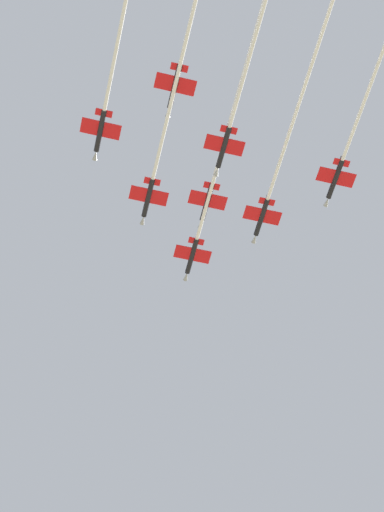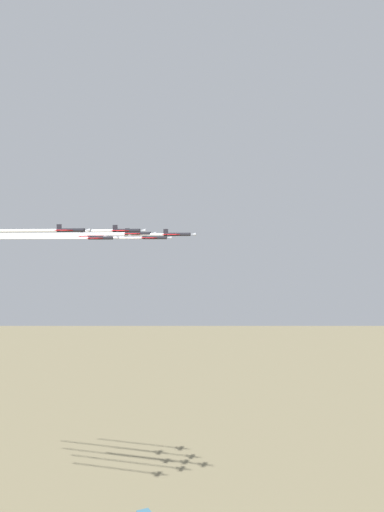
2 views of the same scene
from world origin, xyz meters
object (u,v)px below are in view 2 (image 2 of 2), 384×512
at_px(jet_port_inner, 98,238).
at_px(jet_center_rear, 6,231).
at_px(jet_starboard_trail, 19,237).
at_px(jet_port_trail, 22,238).
at_px(jet_port_outer, 82,234).
at_px(jet_lead, 100,235).
at_px(jet_starboard_inner, 37,231).
at_px(jet_starboard_outer, 78,238).

relative_size(jet_port_inner, jet_center_rear, 0.99).
xyz_separation_m(jet_port_inner, jet_starboard_trail, (-22.74, -24.27, 0.48)).
bearing_deg(jet_center_rear, jet_starboard_trail, -150.87).
relative_size(jet_port_inner, jet_starboard_trail, 0.79).
xyz_separation_m(jet_center_rear, jet_port_trail, (-25.69, 8.70, -2.10)).
relative_size(jet_port_outer, jet_starboard_trail, 0.77).
bearing_deg(jet_port_trail, jet_lead, 90.00).
distance_m(jet_port_inner, jet_port_trail, 26.85).
bearing_deg(jet_starboard_inner, jet_starboard_trail, -136.45).
relative_size(jet_starboard_outer, jet_port_trail, 0.84).
bearing_deg(jet_port_inner, jet_center_rear, -18.82).
distance_m(jet_center_rear, jet_starboard_trail, 42.42).
xyz_separation_m(jet_lead, jet_port_trail, (-21.01, -22.42, -1.11)).
xyz_separation_m(jet_lead, jet_center_rear, (4.68, -31.12, 0.99)).
bearing_deg(jet_starboard_inner, jet_port_trail, -131.31).
bearing_deg(jet_port_outer, jet_starboard_inner, -37.88).
xyz_separation_m(jet_starboard_inner, jet_starboard_trail, (-34.06, -0.24, -1.53)).
relative_size(jet_port_inner, jet_starboard_inner, 0.77).
relative_size(jet_lead, jet_port_outer, 1.21).
relative_size(jet_port_inner, jet_port_outer, 1.03).
height_order(jet_starboard_inner, jet_starboard_outer, jet_starboard_inner).
bearing_deg(jet_port_trail, jet_starboard_outer, 159.87).
distance_m(jet_port_outer, jet_starboard_trail, 35.31).
bearing_deg(jet_lead, jet_starboard_inner, -53.49).
bearing_deg(jet_starboard_trail, jet_port_inner, 90.00).
bearing_deg(jet_starboard_trail, jet_starboard_inner, 43.55).
bearing_deg(jet_center_rear, jet_starboard_outer, -177.49).
bearing_deg(jet_lead, jet_port_outer, -90.00).
distance_m(jet_port_inner, jet_starboard_trail, 33.26).
xyz_separation_m(jet_port_outer, jet_center_rear, (9.51, -25.96, 0.67)).
xyz_separation_m(jet_port_trail, jet_starboard_trail, (-15.45, 1.57, 0.64)).
height_order(jet_starboard_outer, jet_port_trail, jet_starboard_outer).
bearing_deg(jet_starboard_inner, jet_starboard_outer, -172.32).
bearing_deg(jet_port_trail, jet_port_inner, 117.38).
relative_size(jet_lead, jet_starboard_trail, 0.93).
distance_m(jet_lead, jet_starboard_trail, 42.01).
distance_m(jet_lead, jet_center_rear, 31.48).
height_order(jet_lead, jet_starboard_outer, jet_lead).
height_order(jet_port_outer, jet_center_rear, jet_center_rear).
xyz_separation_m(jet_starboard_outer, jet_starboard_trail, (-3.62, -21.92, 0.29)).
bearing_deg(jet_center_rear, jet_starboard_inner, 167.10).
relative_size(jet_lead, jet_center_rear, 1.16).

